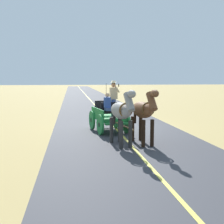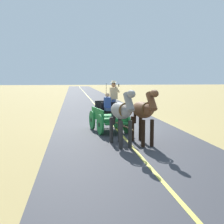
{
  "view_description": "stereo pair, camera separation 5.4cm",
  "coord_description": "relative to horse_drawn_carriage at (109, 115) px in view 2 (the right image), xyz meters",
  "views": [
    {
      "loc": [
        2.29,
        14.54,
        2.61
      ],
      "look_at": [
        0.48,
        2.07,
        1.1
      ],
      "focal_mm": 45.13,
      "sensor_mm": 36.0,
      "label": 1
    },
    {
      "loc": [
        2.24,
        14.54,
        2.61
      ],
      "look_at": [
        0.48,
        2.07,
        1.1
      ],
      "focal_mm": 45.13,
      "sensor_mm": 36.0,
      "label": 2
    }
  ],
  "objects": [
    {
      "name": "horse_drawn_carriage",
      "position": [
        0.0,
        0.0,
        0.0
      ],
      "size": [
        1.81,
        4.51,
        2.5
      ],
      "color": "#1E7233",
      "rests_on": "ground"
    },
    {
      "name": "road_centre_stripe",
      "position": [
        -0.46,
        -0.96,
        -0.81
      ],
      "size": [
        0.12,
        160.0,
        0.0
      ],
      "primitive_type": "cube",
      "color": "#DBCC4C",
      "rests_on": "road_surface"
    },
    {
      "name": "horse_off_side",
      "position": [
        -0.07,
        3.06,
        0.51
      ],
      "size": [
        0.85,
        2.15,
        2.21
      ],
      "color": "gray",
      "rests_on": "ground"
    },
    {
      "name": "horse_near_side",
      "position": [
        -0.97,
        2.91,
        0.51
      ],
      "size": [
        0.81,
        2.15,
        2.21
      ],
      "color": "brown",
      "rests_on": "ground"
    },
    {
      "name": "road_surface",
      "position": [
        -0.46,
        -0.96,
        -0.81
      ],
      "size": [
        6.45,
        160.0,
        0.01
      ],
      "primitive_type": "cube",
      "color": "#38383D",
      "rests_on": "ground"
    },
    {
      "name": "ground_plane",
      "position": [
        -0.46,
        -0.96,
        -0.82
      ],
      "size": [
        200.0,
        200.0,
        0.0
      ],
      "primitive_type": "plane",
      "color": "tan"
    }
  ]
}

